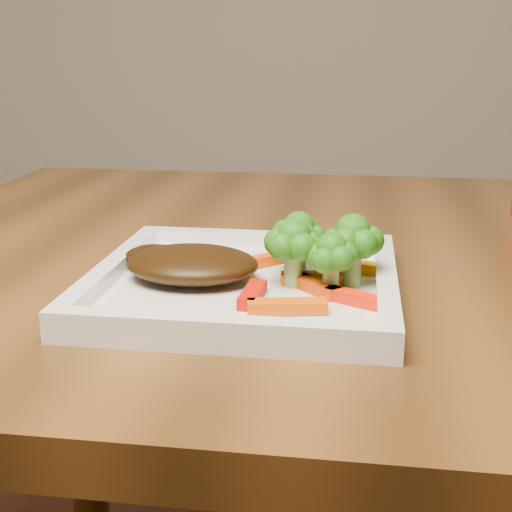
# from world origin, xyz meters

# --- Properties ---
(plate) EXTENTS (0.27, 0.27, 0.01)m
(plate) POSITION_xyz_m (-0.45, -0.02, 0.76)
(plate) COLOR white
(plate) RESTS_ON dining_table
(steak) EXTENTS (0.12, 0.10, 0.03)m
(steak) POSITION_xyz_m (-0.50, -0.02, 0.78)
(steak) COLOR #311D07
(steak) RESTS_ON plate
(broccoli_0) EXTENTS (0.07, 0.07, 0.07)m
(broccoli_0) POSITION_xyz_m (-0.40, 0.01, 0.80)
(broccoli_0) COLOR #126E14
(broccoli_0) RESTS_ON plate
(broccoli_1) EXTENTS (0.08, 0.08, 0.06)m
(broccoli_1) POSITION_xyz_m (-0.35, -0.02, 0.79)
(broccoli_1) COLOR #185D0F
(broccoli_1) RESTS_ON plate
(broccoli_2) EXTENTS (0.06, 0.06, 0.06)m
(broccoli_2) POSITION_xyz_m (-0.37, -0.04, 0.79)
(broccoli_2) COLOR #166E12
(broccoli_2) RESTS_ON plate
(broccoli_3) EXTENTS (0.07, 0.07, 0.06)m
(broccoli_3) POSITION_xyz_m (-0.41, -0.03, 0.79)
(broccoli_3) COLOR #1F7513
(broccoli_3) RESTS_ON plate
(carrot_0) EXTENTS (0.07, 0.03, 0.01)m
(carrot_0) POSITION_xyz_m (-0.40, -0.09, 0.77)
(carrot_0) COLOR #ED5303
(carrot_0) RESTS_ON plate
(carrot_1) EXTENTS (0.05, 0.03, 0.01)m
(carrot_1) POSITION_xyz_m (-0.35, -0.07, 0.77)
(carrot_1) COLOR #FD2004
(carrot_1) RESTS_ON plate
(carrot_2) EXTENTS (0.02, 0.06, 0.01)m
(carrot_2) POSITION_xyz_m (-0.44, -0.07, 0.77)
(carrot_2) COLOR red
(carrot_2) RESTS_ON plate
(carrot_3) EXTENTS (0.06, 0.03, 0.01)m
(carrot_3) POSITION_xyz_m (-0.35, 0.02, 0.77)
(carrot_3) COLOR orange
(carrot_3) RESTS_ON plate
(carrot_4) EXTENTS (0.04, 0.04, 0.01)m
(carrot_4) POSITION_xyz_m (-0.44, 0.03, 0.77)
(carrot_4) COLOR #FF4A04
(carrot_4) RESTS_ON plate
(carrot_5) EXTENTS (0.05, 0.05, 0.01)m
(carrot_5) POSITION_xyz_m (-0.38, -0.04, 0.77)
(carrot_5) COLOR #D93D03
(carrot_5) RESTS_ON plate
(carrot_6) EXTENTS (0.06, 0.02, 0.01)m
(carrot_6) POSITION_xyz_m (-0.39, -0.02, 0.77)
(carrot_6) COLOR #E15103
(carrot_6) RESTS_ON plate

